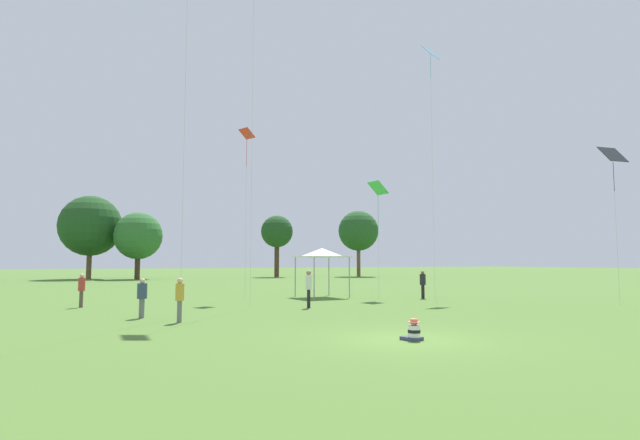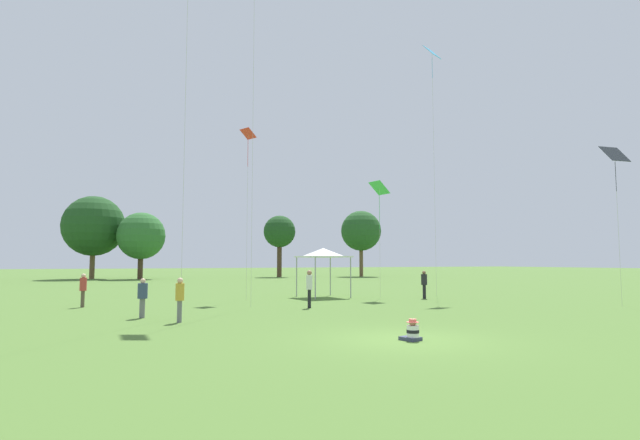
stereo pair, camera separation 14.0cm
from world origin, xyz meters
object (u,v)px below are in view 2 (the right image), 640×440
(seated_toddler, at_px, (412,332))
(kite_4, at_px, (615,157))
(person_standing_2, at_px, (143,295))
(kite_1, at_px, (379,190))
(person_standing_0, at_px, (309,285))
(canopy_tent, at_px, (323,253))
(distant_tree_3, at_px, (94,226))
(kite_5, at_px, (248,141))
(distant_tree_0, at_px, (280,232))
(distant_tree_1, at_px, (361,231))
(kite_2, at_px, (432,61))
(person_standing_4, at_px, (83,287))
(person_standing_3, at_px, (180,296))
(distant_tree_2, at_px, (141,236))
(person_standing_1, at_px, (424,282))

(seated_toddler, relative_size, kite_4, 0.08)
(person_standing_2, bearing_deg, kite_1, -130.94)
(person_standing_0, height_order, person_standing_2, person_standing_0)
(kite_1, bearing_deg, seated_toddler, -170.86)
(canopy_tent, bearing_deg, distant_tree_3, 107.74)
(kite_5, height_order, distant_tree_0, kite_5)
(kite_4, xyz_separation_m, distant_tree_1, (11.90, 47.26, -0.82))
(person_standing_2, distance_m, kite_2, 24.18)
(kite_2, xyz_separation_m, distant_tree_3, (-20.20, 42.08, -8.99))
(seated_toddler, xyz_separation_m, person_standing_4, (-8.51, 14.90, 0.72))
(kite_2, bearing_deg, person_standing_2, -141.67)
(person_standing_3, relative_size, distant_tree_1, 0.17)
(canopy_tent, distance_m, distant_tree_2, 37.93)
(seated_toddler, relative_size, person_standing_2, 0.40)
(person_standing_2, height_order, kite_2, kite_2)
(person_standing_4, xyz_separation_m, distant_tree_3, (0.37, 41.73, 5.62))
(seated_toddler, bearing_deg, distant_tree_0, 60.62)
(person_standing_3, relative_size, kite_2, 0.10)
(seated_toddler, bearing_deg, canopy_tent, 60.29)
(seated_toddler, height_order, person_standing_0, person_standing_0)
(person_standing_4, relative_size, kite_5, 0.16)
(person_standing_3, bearing_deg, kite_4, -179.28)
(seated_toddler, height_order, distant_tree_2, distant_tree_2)
(kite_1, bearing_deg, kite_5, 109.12)
(canopy_tent, bearing_deg, distant_tree_1, 57.58)
(distant_tree_2, relative_size, distant_tree_3, 0.79)
(distant_tree_2, bearing_deg, person_standing_1, -72.91)
(kite_1, xyz_separation_m, distant_tree_3, (-15.78, 42.43, 0.08))
(kite_2, height_order, kite_5, kite_2)
(person_standing_4, bearing_deg, kite_4, -46.51)
(kite_5, relative_size, distant_tree_2, 1.23)
(canopy_tent, relative_size, kite_4, 0.38)
(kite_2, distance_m, distant_tree_3, 47.53)
(kite_5, bearing_deg, kite_4, -107.77)
(kite_1, bearing_deg, person_standing_1, -88.75)
(person_standing_2, xyz_separation_m, kite_4, (21.83, -4.44, 6.52))
(distant_tree_0, relative_size, distant_tree_1, 0.91)
(kite_2, xyz_separation_m, kite_4, (3.44, -10.02, -8.16))
(seated_toddler, bearing_deg, person_standing_2, 111.95)
(person_standing_0, distance_m, person_standing_4, 10.87)
(person_standing_1, xyz_separation_m, distant_tree_2, (-12.49, 40.61, 4.32))
(kite_4, bearing_deg, distant_tree_2, 163.59)
(distant_tree_3, bearing_deg, kite_2, -64.35)
(kite_4, bearing_deg, person_standing_3, -133.47)
(person_standing_1, distance_m, distant_tree_0, 42.67)
(kite_4, height_order, distant_tree_1, distant_tree_1)
(person_standing_4, xyz_separation_m, kite_5, (8.59, 1.80, 8.41))
(person_standing_1, height_order, canopy_tent, canopy_tent)
(seated_toddler, xyz_separation_m, kite_5, (0.07, 16.70, 9.12))
(kite_2, bearing_deg, kite_1, -153.94)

